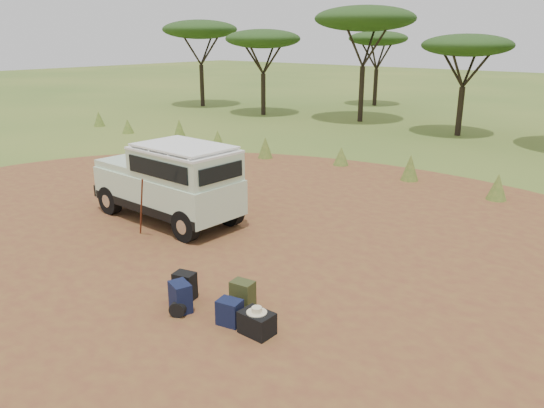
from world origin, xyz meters
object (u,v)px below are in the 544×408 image
Objects in this scene: safari_vehicle at (170,183)px; backpack_navy at (180,297)px; backpack_black at (185,286)px; duffel_navy at (230,312)px; hard_case at (257,323)px; walking_staff at (141,207)px; backpack_olive at (243,296)px.

backpack_navy is at bearing -37.34° from safari_vehicle.
safari_vehicle reaches higher than backpack_navy.
backpack_black is 1.18× the size of duffel_navy.
backpack_black is at bearing -36.07° from safari_vehicle.
walking_staff is at bearing 163.37° from hard_case.
duffel_navy is at bearing -80.76° from backpack_olive.
backpack_olive is 0.54m from duffel_navy.
backpack_navy is (3.47, -1.81, -0.50)m from walking_staff.
backpack_navy is at bearing -178.81° from duffel_navy.
duffel_navy is at bearing 31.67° from backpack_navy.
backpack_navy is at bearing -146.71° from backpack_olive.
backpack_olive is at bearing 60.62° from backpack_navy.
safari_vehicle reaches higher than hard_case.
backpack_black is 0.97× the size of backpack_navy.
safari_vehicle is 5.03m from backpack_navy.
walking_staff is 3.03× the size of backpack_navy.
walking_staff is at bearing 156.92° from backpack_olive.
duffel_navy is at bearing -29.27° from safari_vehicle.
safari_vehicle is 8.00× the size of backpack_olive.
hard_case is at bearing -40.58° from backpack_olive.
backpack_black is (3.18, -1.46, -0.51)m from walking_staff.
backpack_olive is (0.82, 0.74, 0.00)m from backpack_navy.
backpack_black is at bearing 147.16° from backpack_navy.
duffel_navy reaches higher than hard_case.
backpack_black is 0.96× the size of hard_case.
hard_case is (0.56, 0.06, -0.03)m from duffel_navy.
walking_staff is 3.54m from backpack_black.
safari_vehicle is 6.17m from hard_case.
walking_staff is 4.76m from duffel_navy.
safari_vehicle reaches higher than duffel_navy.
duffel_navy is at bearing -87.25° from walking_staff.
backpack_black is 1.17m from backpack_olive.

